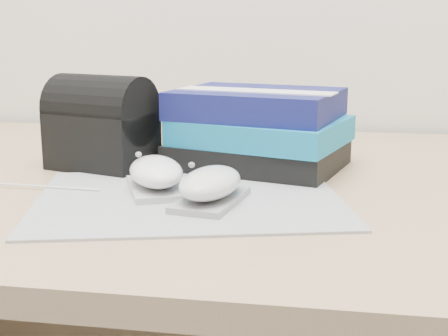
% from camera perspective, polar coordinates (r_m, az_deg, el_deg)
% --- Properties ---
extents(desk, '(1.60, 0.80, 0.73)m').
position_cam_1_polar(desk, '(1.00, 6.82, -13.23)').
color(desk, '#A5815C').
rests_on(desk, ground).
extents(mousepad, '(0.42, 0.36, 0.00)m').
position_cam_1_polar(mousepad, '(0.76, -3.22, -2.78)').
color(mousepad, gray).
rests_on(mousepad, desk).
extents(mouse_rear, '(0.11, 0.13, 0.05)m').
position_cam_1_polar(mouse_rear, '(0.78, -6.23, -0.58)').
color(mouse_rear, '#AFAEB1').
rests_on(mouse_rear, mousepad).
extents(mouse_front, '(0.08, 0.12, 0.05)m').
position_cam_1_polar(mouse_front, '(0.72, -1.25, -1.64)').
color(mouse_front, gray).
rests_on(mouse_front, mousepad).
extents(usb_cable, '(0.22, 0.02, 0.00)m').
position_cam_1_polar(usb_cable, '(0.85, -18.08, -1.50)').
color(usb_cable, white).
rests_on(usb_cable, mousepad).
extents(book_stack, '(0.28, 0.24, 0.12)m').
position_cam_1_polar(book_stack, '(0.91, 3.22, 3.53)').
color(book_stack, black).
rests_on(book_stack, desk).
extents(pouch, '(0.17, 0.14, 0.14)m').
position_cam_1_polar(pouch, '(0.92, -11.15, 4.03)').
color(pouch, black).
rests_on(pouch, desk).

